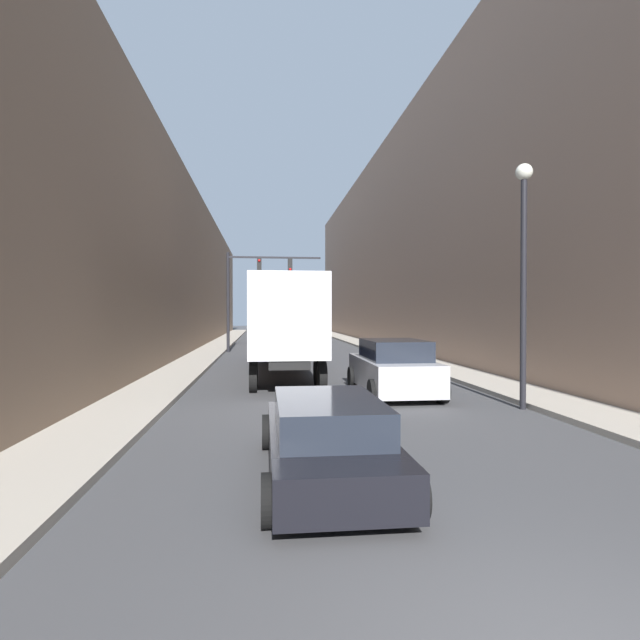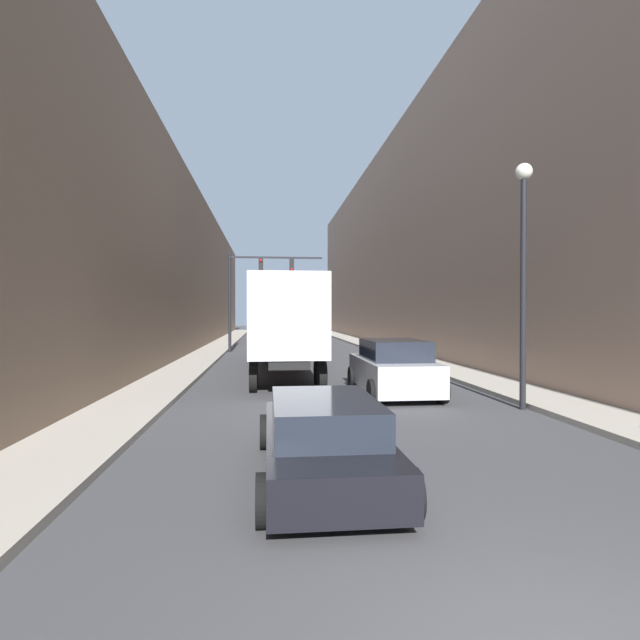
# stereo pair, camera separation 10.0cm
# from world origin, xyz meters

# --- Properties ---
(sidewalk_right) EXTENTS (2.00, 80.00, 0.15)m
(sidewalk_right) POSITION_xyz_m (5.73, 30.00, 0.07)
(sidewalk_right) COLOR #B2A899
(sidewalk_right) RESTS_ON ground
(sidewalk_left) EXTENTS (2.00, 80.00, 0.15)m
(sidewalk_left) POSITION_xyz_m (-5.73, 30.00, 0.07)
(sidewalk_left) COLOR #B2A899
(sidewalk_left) RESTS_ON ground
(building_right) EXTENTS (6.00, 80.00, 15.52)m
(building_right) POSITION_xyz_m (9.73, 30.00, 7.76)
(building_right) COLOR #997A66
(building_right) RESTS_ON ground
(building_left) EXTENTS (6.00, 80.00, 11.01)m
(building_left) POSITION_xyz_m (-9.73, 30.00, 5.50)
(building_left) COLOR #846B56
(building_left) RESTS_ON ground
(semi_truck) EXTENTS (2.52, 13.51, 3.81)m
(semi_truck) POSITION_xyz_m (-1.46, 18.63, 2.19)
(semi_truck) COLOR silver
(semi_truck) RESTS_ON ground
(sedan_car) EXTENTS (1.98, 4.73, 1.26)m
(sedan_car) POSITION_xyz_m (-1.27, 4.67, 0.61)
(sedan_car) COLOR black
(sedan_car) RESTS_ON ground
(suv_car) EXTENTS (2.23, 4.63, 1.71)m
(suv_car) POSITION_xyz_m (1.79, 12.30, 0.81)
(suv_car) COLOR #B7B7BC
(suv_car) RESTS_ON ground
(traffic_signal_gantry) EXTENTS (6.21, 0.35, 6.53)m
(traffic_signal_gantry) POSITION_xyz_m (-3.15, 30.21, 4.51)
(traffic_signal_gantry) COLOR black
(traffic_signal_gantry) RESTS_ON ground
(street_lamp) EXTENTS (0.44, 0.44, 6.47)m
(street_lamp) POSITION_xyz_m (4.58, 9.53, 4.18)
(street_lamp) COLOR black
(street_lamp) RESTS_ON ground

